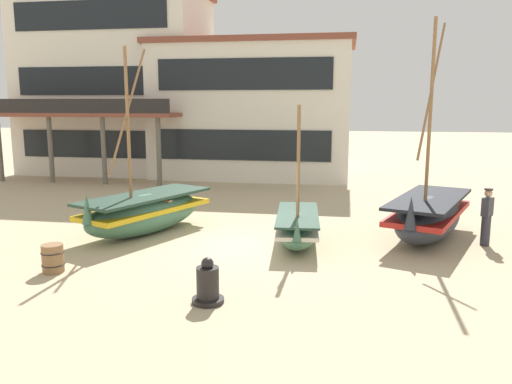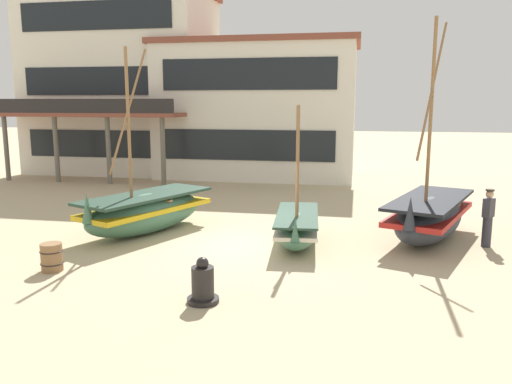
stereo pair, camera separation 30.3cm
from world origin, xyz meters
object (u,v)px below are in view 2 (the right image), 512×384
(fishing_boat_near_left, at_px, (297,227))
(harbor_building_main, at_px, (258,109))
(capstan_winch, at_px, (203,285))
(wooden_barrel, at_px, (52,257))
(harbor_building_annex, at_px, (123,83))
(fishing_boat_centre_large, at_px, (146,211))
(fisherman_by_hull, at_px, (488,218))
(fishing_boat_far_right, at_px, (429,216))

(fishing_boat_near_left, xyz_separation_m, harbor_building_main, (-3.82, 13.73, 3.19))
(capstan_winch, xyz_separation_m, wooden_barrel, (-4.26, 1.23, -0.04))
(harbor_building_main, bearing_deg, harbor_building_annex, 174.89)
(fishing_boat_centre_large, distance_m, wooden_barrel, 4.10)
(fisherman_by_hull, xyz_separation_m, harbor_building_annex, (-17.53, 13.74, 4.37))
(fisherman_by_hull, relative_size, capstan_winch, 1.72)
(wooden_barrel, bearing_deg, capstan_winch, -16.08)
(fishing_boat_near_left, bearing_deg, fishing_boat_centre_large, 175.79)
(fishing_boat_centre_large, height_order, wooden_barrel, fishing_boat_centre_large)
(fishing_boat_near_left, bearing_deg, harbor_building_annex, 129.96)
(fishing_boat_near_left, distance_m, fishing_boat_far_right, 4.07)
(fisherman_by_hull, distance_m, harbor_building_main, 16.20)
(capstan_winch, bearing_deg, fishing_boat_far_right, 49.18)
(capstan_winch, xyz_separation_m, harbor_building_annex, (-10.72, 19.35, 4.82))
(fisherman_by_hull, height_order, harbor_building_annex, harbor_building_annex)
(fishing_boat_near_left, distance_m, harbor_building_annex, 19.45)
(capstan_winch, relative_size, harbor_building_main, 0.09)
(fishing_boat_near_left, relative_size, fisherman_by_hull, 2.40)
(wooden_barrel, relative_size, harbor_building_main, 0.06)
(fishing_boat_centre_large, bearing_deg, wooden_barrel, -101.01)
(fishing_boat_far_right, xyz_separation_m, capstan_winch, (-5.27, -6.10, -0.33))
(harbor_building_main, bearing_deg, capstan_winch, -82.59)
(fishing_boat_near_left, height_order, harbor_building_main, harbor_building_main)
(fishing_boat_centre_large, bearing_deg, fisherman_by_hull, 2.04)
(fishing_boat_far_right, bearing_deg, harbor_building_annex, 140.39)
(fishing_boat_near_left, xyz_separation_m, harbor_building_annex, (-12.13, 14.47, 4.69))
(fishing_boat_near_left, xyz_separation_m, fisherman_by_hull, (5.41, 0.73, 0.32))
(capstan_winch, bearing_deg, fishing_boat_near_left, 73.96)
(fishing_boat_centre_large, relative_size, fisherman_by_hull, 3.40)
(fisherman_by_hull, bearing_deg, fishing_boat_far_right, 161.90)
(fishing_boat_centre_large, distance_m, capstan_winch, 6.30)
(harbor_building_annex, bearing_deg, wooden_barrel, -70.37)
(wooden_barrel, distance_m, harbor_building_annex, 19.84)
(fishing_boat_far_right, bearing_deg, fisherman_by_hull, -18.10)
(fisherman_by_hull, relative_size, wooden_barrel, 2.41)
(fishing_boat_centre_large, relative_size, harbor_building_main, 0.52)
(fishing_boat_far_right, bearing_deg, capstan_winch, -130.82)
(fishing_boat_centre_large, bearing_deg, capstan_winch, -56.37)
(fishing_boat_near_left, distance_m, harbor_building_main, 14.60)
(capstan_winch, distance_m, wooden_barrel, 4.44)
(fishing_boat_near_left, height_order, fishing_boat_centre_large, fishing_boat_centre_large)
(fisherman_by_hull, distance_m, wooden_barrel, 11.91)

